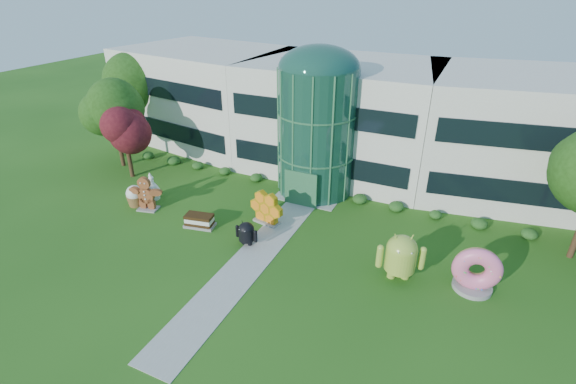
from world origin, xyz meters
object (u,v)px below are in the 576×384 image
at_px(gingerbread, 146,193).
at_px(android_green, 401,254).
at_px(android_black, 246,232).
at_px(donut, 477,269).

bearing_deg(gingerbread, android_green, -12.96).
distance_m(android_green, gingerbread, 18.81).
xyz_separation_m(android_black, donut, (13.70, 1.58, 0.43)).
height_order(android_black, donut, donut).
height_order(donut, gingerbread, donut).
distance_m(android_black, donut, 13.80).
xyz_separation_m(android_green, donut, (3.99, 0.77, -0.24)).
bearing_deg(donut, gingerbread, 175.31).
bearing_deg(android_black, donut, 8.89).
bearing_deg(android_green, gingerbread, 159.46).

